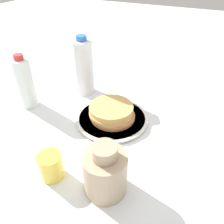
# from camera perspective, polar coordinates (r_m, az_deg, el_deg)

# --- Properties ---
(ground_plane) EXTENTS (4.00, 4.00, 0.00)m
(ground_plane) POSITION_cam_1_polar(r_m,az_deg,el_deg) (0.77, -0.65, -0.73)
(ground_plane) COLOR white
(plate) EXTENTS (0.25, 0.25, 0.01)m
(plate) POSITION_cam_1_polar(r_m,az_deg,el_deg) (0.75, -0.00, -1.60)
(plate) COLOR silver
(plate) RESTS_ON ground_plane
(pancake_stack) EXTENTS (0.16, 0.16, 0.04)m
(pancake_stack) POSITION_cam_1_polar(r_m,az_deg,el_deg) (0.73, -0.08, 0.06)
(pancake_stack) COLOR #BD7F4B
(pancake_stack) RESTS_ON plate
(juice_glass) EXTENTS (0.06, 0.06, 0.07)m
(juice_glass) POSITION_cam_1_polar(r_m,az_deg,el_deg) (0.58, -15.62, -13.41)
(juice_glass) COLOR yellow
(juice_glass) RESTS_ON ground_plane
(cream_jug) EXTENTS (0.10, 0.10, 0.14)m
(cream_jug) POSITION_cam_1_polar(r_m,az_deg,el_deg) (0.52, -1.80, -15.32)
(cream_jug) COLOR tan
(cream_jug) RESTS_ON ground_plane
(water_bottle_near) EXTENTS (0.08, 0.08, 0.23)m
(water_bottle_near) POSITION_cam_1_polar(r_m,az_deg,el_deg) (0.86, -7.42, 11.51)
(water_bottle_near) COLOR white
(water_bottle_near) RESTS_ON ground_plane
(water_bottle_mid) EXTENTS (0.06, 0.06, 0.20)m
(water_bottle_mid) POSITION_cam_1_polar(r_m,az_deg,el_deg) (0.84, -21.70, 7.00)
(water_bottle_mid) COLOR silver
(water_bottle_mid) RESTS_ON ground_plane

